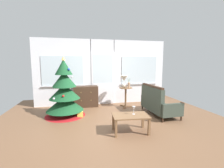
{
  "coord_description": "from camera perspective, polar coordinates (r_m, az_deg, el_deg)",
  "views": [
    {
      "loc": [
        -0.96,
        -4.13,
        1.63
      ],
      "look_at": [
        0.05,
        0.55,
        1.0
      ],
      "focal_mm": 25.24,
      "sensor_mm": 36.0,
      "label": 1
    }
  ],
  "objects": [
    {
      "name": "side_table",
      "position": [
        5.9,
        4.97,
        -3.34
      ],
      "size": [
        0.5,
        0.48,
        0.74
      ],
      "color": "brown",
      "rests_on": "ground"
    },
    {
      "name": "wine_glass",
      "position": [
        3.84,
        7.89,
        -8.75
      ],
      "size": [
        0.08,
        0.08,
        0.2
      ],
      "color": "silver",
      "rests_on": "coffee_table"
    },
    {
      "name": "back_wall_with_door",
      "position": [
        6.3,
        -3.4,
        4.29
      ],
      "size": [
        5.2,
        0.14,
        2.55
      ],
      "color": "white",
      "rests_on": "ground"
    },
    {
      "name": "gift_box",
      "position": [
        5.0,
        -11.47,
        -10.62
      ],
      "size": [
        0.17,
        0.16,
        0.17
      ],
      "primitive_type": "cube",
      "color": "#D8C64C",
      "rests_on": "ground"
    },
    {
      "name": "dresser_cabinet",
      "position": [
        6.05,
        -9.48,
        -4.42
      ],
      "size": [
        0.9,
        0.45,
        0.78
      ],
      "color": "#3D281C",
      "rests_on": "ground"
    },
    {
      "name": "flower_vase",
      "position": [
        5.82,
        6.12,
        -0.18
      ],
      "size": [
        0.11,
        0.1,
        0.35
      ],
      "color": "tan",
      "rests_on": "side_table"
    },
    {
      "name": "christmas_tree",
      "position": [
        5.09,
        -16.78,
        -3.57
      ],
      "size": [
        1.23,
        1.23,
        1.84
      ],
      "color": "#4C331E",
      "rests_on": "ground"
    },
    {
      "name": "ground_plane",
      "position": [
        4.54,
        0.87,
        -13.53
      ],
      "size": [
        6.76,
        6.76,
        0.0
      ],
      "primitive_type": "plane",
      "color": "brown"
    },
    {
      "name": "table_lamp",
      "position": [
        5.85,
        4.35,
        1.53
      ],
      "size": [
        0.28,
        0.28,
        0.44
      ],
      "color": "silver",
      "rests_on": "side_table"
    },
    {
      "name": "coffee_table",
      "position": [
        3.83,
        6.72,
        -12.0
      ],
      "size": [
        0.88,
        0.59,
        0.42
      ],
      "color": "brown",
      "rests_on": "ground"
    },
    {
      "name": "settee_sofa",
      "position": [
        5.23,
        15.99,
        -6.67
      ],
      "size": [
        0.77,
        1.45,
        0.96
      ],
      "color": "#3D281C",
      "rests_on": "ground"
    }
  ]
}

